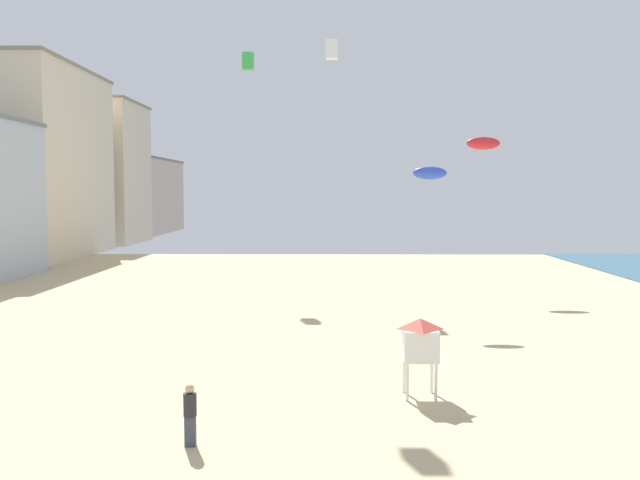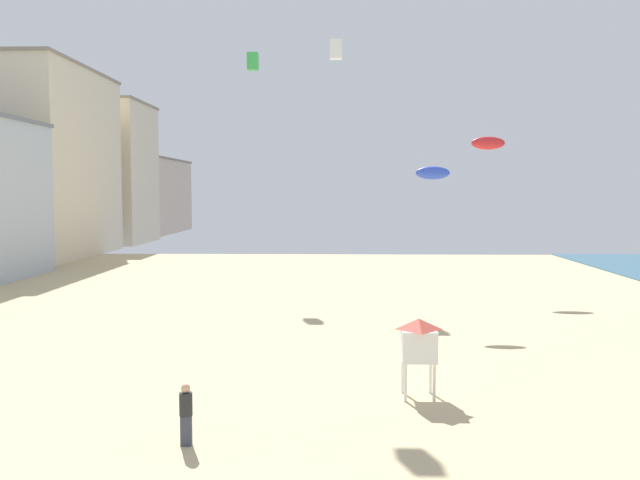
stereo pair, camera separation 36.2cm
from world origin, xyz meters
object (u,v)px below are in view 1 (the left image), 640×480
(kite_blue_parafoil, at_px, (430,173))
(kite_green_box, at_px, (248,61))
(kite_white_box, at_px, (332,49))
(lifeguard_stand, at_px, (420,340))
(kite_red_parafoil, at_px, (483,143))
(kite_flyer, at_px, (190,412))

(kite_blue_parafoil, height_order, kite_green_box, kite_green_box)
(kite_white_box, bearing_deg, lifeguard_stand, -83.45)
(kite_red_parafoil, relative_size, kite_white_box, 1.80)
(kite_blue_parafoil, bearing_deg, kite_green_box, 130.99)
(kite_flyer, bearing_deg, lifeguard_stand, 167.77)
(lifeguard_stand, bearing_deg, kite_green_box, 88.03)
(kite_red_parafoil, xyz_separation_m, kite_green_box, (-15.76, 2.15, 5.76))
(kite_red_parafoil, distance_m, kite_blue_parafoil, 11.60)
(lifeguard_stand, relative_size, kite_green_box, 2.18)
(kite_flyer, relative_size, kite_blue_parafoil, 0.94)
(kite_green_box, bearing_deg, kite_flyer, -86.25)
(kite_red_parafoil, bearing_deg, kite_flyer, -116.05)
(kite_flyer, distance_m, lifeguard_stand, 7.87)
(kite_white_box, distance_m, kite_green_box, 6.09)
(lifeguard_stand, relative_size, kite_red_parafoil, 1.16)
(kite_flyer, bearing_deg, kite_blue_parafoil, -161.96)
(kite_red_parafoil, bearing_deg, lifeguard_stand, -106.95)
(kite_red_parafoil, distance_m, kite_white_box, 11.75)
(lifeguard_stand, height_order, kite_green_box, kite_green_box)
(kite_flyer, height_order, kite_red_parafoil, kite_red_parafoil)
(kite_flyer, distance_m, kite_green_box, 33.70)
(kite_blue_parafoil, distance_m, kite_green_box, 18.23)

